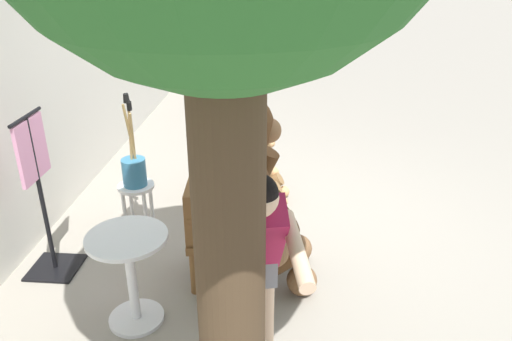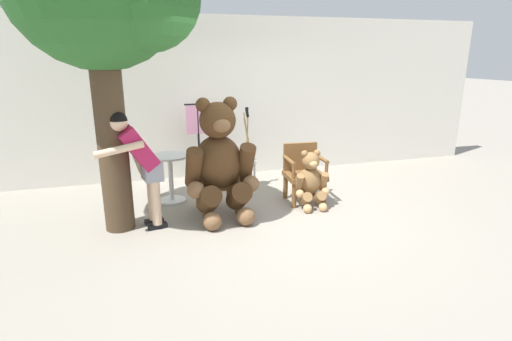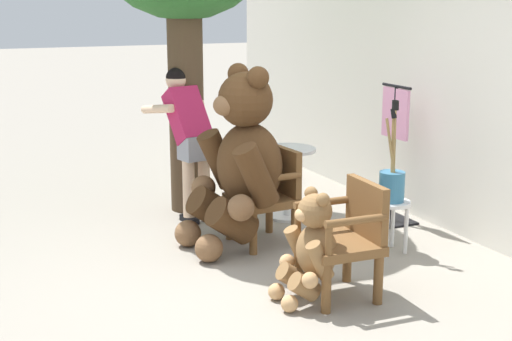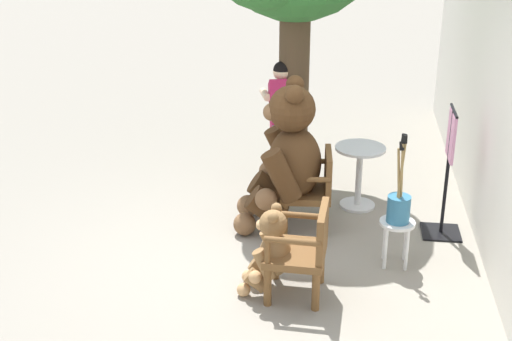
{
  "view_description": "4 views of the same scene",
  "coord_description": "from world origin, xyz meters",
  "px_view_note": "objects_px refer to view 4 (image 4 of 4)",
  "views": [
    {
      "loc": [
        -4.04,
        -0.0,
        2.53
      ],
      "look_at": [
        0.05,
        0.34,
        0.64
      ],
      "focal_mm": 35.0,
      "sensor_mm": 36.0,
      "label": 1
    },
    {
      "loc": [
        -1.61,
        -4.71,
        2.12
      ],
      "look_at": [
        -0.11,
        0.5,
        0.56
      ],
      "focal_mm": 28.0,
      "sensor_mm": 36.0,
      "label": 2
    },
    {
      "loc": [
        4.91,
        -2.06,
        2.14
      ],
      "look_at": [
        0.31,
        0.04,
        0.94
      ],
      "focal_mm": 50.0,
      "sensor_mm": 36.0,
      "label": 3
    },
    {
      "loc": [
        6.17,
        0.91,
        3.49
      ],
      "look_at": [
        0.1,
        0.12,
        0.94
      ],
      "focal_mm": 50.0,
      "sensor_mm": 36.0,
      "label": 4
    }
  ],
  "objects_px": {
    "white_stool": "(397,231)",
    "brush_bucket": "(399,205)",
    "round_side_table": "(359,170)",
    "teddy_bear_large": "(286,157)",
    "teddy_bear_small": "(270,251)",
    "clothing_display_stand": "(448,170)",
    "person_visitor": "(283,117)",
    "wooden_chair_right": "(303,249)",
    "wooden_chair_left": "(311,187)"
  },
  "relations": [
    {
      "from": "wooden_chair_right",
      "to": "clothing_display_stand",
      "type": "distance_m",
      "value": 1.95
    },
    {
      "from": "person_visitor",
      "to": "brush_bucket",
      "type": "distance_m",
      "value": 2.11
    },
    {
      "from": "wooden_chair_right",
      "to": "round_side_table",
      "type": "xyz_separation_m",
      "value": [
        -1.92,
        0.5,
        -0.01
      ]
    },
    {
      "from": "teddy_bear_large",
      "to": "clothing_display_stand",
      "type": "height_order",
      "value": "teddy_bear_large"
    },
    {
      "from": "person_visitor",
      "to": "white_stool",
      "type": "height_order",
      "value": "person_visitor"
    },
    {
      "from": "white_stool",
      "to": "brush_bucket",
      "type": "relative_size",
      "value": 0.52
    },
    {
      "from": "teddy_bear_large",
      "to": "white_stool",
      "type": "bearing_deg",
      "value": 59.05
    },
    {
      "from": "wooden_chair_right",
      "to": "teddy_bear_large",
      "type": "bearing_deg",
      "value": -168.53
    },
    {
      "from": "wooden_chair_left",
      "to": "round_side_table",
      "type": "xyz_separation_m",
      "value": [
        -0.59,
        0.5,
        -0.01
      ]
    },
    {
      "from": "wooden_chair_right",
      "to": "round_side_table",
      "type": "height_order",
      "value": "wooden_chair_right"
    },
    {
      "from": "brush_bucket",
      "to": "round_side_table",
      "type": "distance_m",
      "value": 1.33
    },
    {
      "from": "teddy_bear_large",
      "to": "clothing_display_stand",
      "type": "distance_m",
      "value": 1.64
    },
    {
      "from": "teddy_bear_small",
      "to": "brush_bucket",
      "type": "distance_m",
      "value": 1.33
    },
    {
      "from": "teddy_bear_large",
      "to": "teddy_bear_small",
      "type": "bearing_deg",
      "value": -0.81
    },
    {
      "from": "wooden_chair_right",
      "to": "teddy_bear_small",
      "type": "relative_size",
      "value": 1.02
    },
    {
      "from": "teddy_bear_small",
      "to": "white_stool",
      "type": "distance_m",
      "value": 1.31
    },
    {
      "from": "teddy_bear_large",
      "to": "white_stool",
      "type": "xyz_separation_m",
      "value": [
        0.67,
        1.12,
        -0.44
      ]
    },
    {
      "from": "teddy_bear_large",
      "to": "clothing_display_stand",
      "type": "bearing_deg",
      "value": 91.49
    },
    {
      "from": "wooden_chair_right",
      "to": "white_stool",
      "type": "height_order",
      "value": "wooden_chair_right"
    },
    {
      "from": "white_stool",
      "to": "round_side_table",
      "type": "distance_m",
      "value": 1.32
    },
    {
      "from": "wooden_chair_right",
      "to": "round_side_table",
      "type": "bearing_deg",
      "value": 165.38
    },
    {
      "from": "teddy_bear_small",
      "to": "person_visitor",
      "type": "relative_size",
      "value": 0.56
    },
    {
      "from": "white_stool",
      "to": "brush_bucket",
      "type": "height_order",
      "value": "brush_bucket"
    },
    {
      "from": "wooden_chair_right",
      "to": "person_visitor",
      "type": "bearing_deg",
      "value": -170.36
    },
    {
      "from": "brush_bucket",
      "to": "round_side_table",
      "type": "height_order",
      "value": "brush_bucket"
    },
    {
      "from": "wooden_chair_right",
      "to": "teddy_bear_large",
      "type": "relative_size",
      "value": 0.53
    },
    {
      "from": "clothing_display_stand",
      "to": "person_visitor",
      "type": "bearing_deg",
      "value": -118.54
    },
    {
      "from": "person_visitor",
      "to": "clothing_display_stand",
      "type": "bearing_deg",
      "value": 61.46
    },
    {
      "from": "clothing_display_stand",
      "to": "white_stool",
      "type": "bearing_deg",
      "value": -35.95
    },
    {
      "from": "white_stool",
      "to": "round_side_table",
      "type": "height_order",
      "value": "round_side_table"
    },
    {
      "from": "teddy_bear_small",
      "to": "brush_bucket",
      "type": "relative_size",
      "value": 0.96
    },
    {
      "from": "brush_bucket",
      "to": "teddy_bear_small",
      "type": "bearing_deg",
      "value": -60.56
    },
    {
      "from": "white_stool",
      "to": "brush_bucket",
      "type": "xyz_separation_m",
      "value": [
        0.0,
        -0.0,
        0.28
      ]
    },
    {
      "from": "teddy_bear_small",
      "to": "clothing_display_stand",
      "type": "distance_m",
      "value": 2.17
    },
    {
      "from": "white_stool",
      "to": "clothing_display_stand",
      "type": "height_order",
      "value": "clothing_display_stand"
    },
    {
      "from": "wooden_chair_left",
      "to": "brush_bucket",
      "type": "relative_size",
      "value": 0.98
    },
    {
      "from": "round_side_table",
      "to": "white_stool",
      "type": "bearing_deg",
      "value": 15.53
    },
    {
      "from": "person_visitor",
      "to": "teddy_bear_small",
      "type": "bearing_deg",
      "value": 2.67
    },
    {
      "from": "person_visitor",
      "to": "white_stool",
      "type": "relative_size",
      "value": 3.26
    },
    {
      "from": "person_visitor",
      "to": "round_side_table",
      "type": "xyz_separation_m",
      "value": [
        0.41,
        0.9,
        -0.45
      ]
    },
    {
      "from": "brush_bucket",
      "to": "round_side_table",
      "type": "bearing_deg",
      "value": -164.51
    },
    {
      "from": "person_visitor",
      "to": "round_side_table",
      "type": "relative_size",
      "value": 2.08
    },
    {
      "from": "brush_bucket",
      "to": "wooden_chair_right",
      "type": "bearing_deg",
      "value": -52.76
    },
    {
      "from": "teddy_bear_large",
      "to": "round_side_table",
      "type": "height_order",
      "value": "teddy_bear_large"
    },
    {
      "from": "teddy_bear_small",
      "to": "white_stool",
      "type": "height_order",
      "value": "teddy_bear_small"
    },
    {
      "from": "teddy_bear_large",
      "to": "white_stool",
      "type": "height_order",
      "value": "teddy_bear_large"
    },
    {
      "from": "brush_bucket",
      "to": "wooden_chair_left",
      "type": "bearing_deg",
      "value": -128.7
    },
    {
      "from": "wooden_chair_right",
      "to": "person_visitor",
      "type": "height_order",
      "value": "person_visitor"
    },
    {
      "from": "white_stool",
      "to": "round_side_table",
      "type": "xyz_separation_m",
      "value": [
        -1.27,
        -0.35,
        0.09
      ]
    },
    {
      "from": "wooden_chair_left",
      "to": "wooden_chair_right",
      "type": "distance_m",
      "value": 1.33
    }
  ]
}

